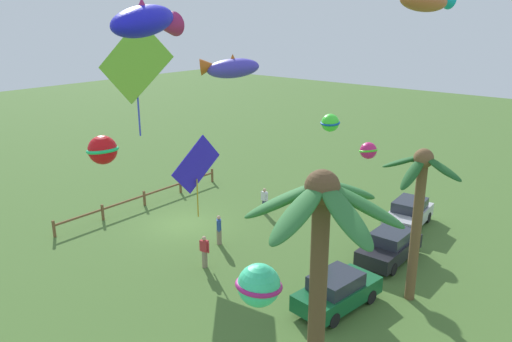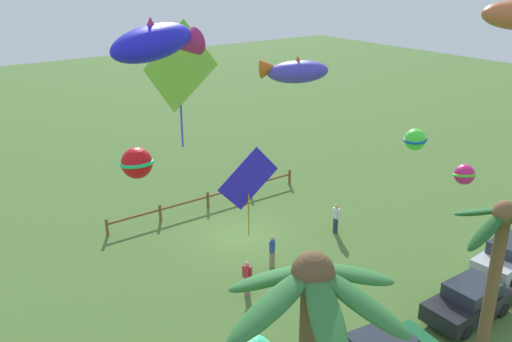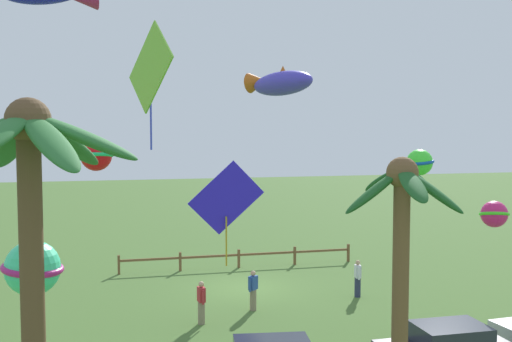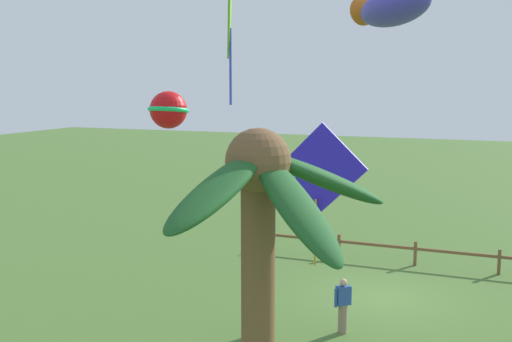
{
  "view_description": "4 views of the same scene",
  "coord_description": "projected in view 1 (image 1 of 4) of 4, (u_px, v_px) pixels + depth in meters",
  "views": [
    {
      "loc": [
        17.6,
        19.95,
        11.43
      ],
      "look_at": [
        0.89,
        6.18,
        4.64
      ],
      "focal_mm": 35.11,
      "sensor_mm": 36.0,
      "label": 1
    },
    {
      "loc": [
        14.11,
        20.87,
        13.21
      ],
      "look_at": [
        2.53,
        4.92,
        5.69
      ],
      "focal_mm": 38.45,
      "sensor_mm": 36.0,
      "label": 2
    },
    {
      "loc": [
        6.12,
        26.57,
        7.21
      ],
      "look_at": [
        1.14,
        6.47,
        5.75
      ],
      "focal_mm": 43.18,
      "sensor_mm": 36.0,
      "label": 3
    },
    {
      "loc": [
        -3.41,
        19.67,
        7.03
      ],
      "look_at": [
        2.15,
        5.82,
        4.88
      ],
      "focal_mm": 43.13,
      "sensor_mm": 36.0,
      "label": 4
    }
  ],
  "objects": [
    {
      "name": "palm_tree_0",
      "position": [
        420.0,
        193.0,
        19.72
      ],
      "size": [
        2.91,
        3.34,
        6.52
      ],
      "color": "brown",
      "rests_on": "ground"
    },
    {
      "name": "kite_diamond_3",
      "position": [
        135.0,
        64.0,
        20.98
      ],
      "size": [
        1.48,
        3.26,
        4.93
      ],
      "color": "#74C030"
    },
    {
      "name": "kite_ball_8",
      "position": [
        259.0,
        285.0,
        14.34
      ],
      "size": [
        1.84,
        1.83,
        1.26
      ],
      "color": "#3FEBA1"
    },
    {
      "name": "parked_car_1",
      "position": [
        390.0,
        246.0,
        24.14
      ],
      "size": [
        3.91,
        1.76,
        1.51
      ],
      "color": "black",
      "rests_on": "ground"
    },
    {
      "name": "kite_ball_7",
      "position": [
        103.0,
        150.0,
        20.31
      ],
      "size": [
        1.33,
        1.34,
        1.19
      ],
      "color": "red"
    },
    {
      "name": "kite_fish_0",
      "position": [
        229.0,
        68.0,
        24.22
      ],
      "size": [
        2.75,
        2.85,
        1.26
      ],
      "color": "#4238C0"
    },
    {
      "name": "ground_plane",
      "position": [
        182.0,
        224.0,
        28.49
      ],
      "size": [
        120.0,
        120.0,
        0.0
      ],
      "primitive_type": "plane",
      "color": "#476B2D"
    },
    {
      "name": "kite_fish_5",
      "position": [
        427.0,
        0.0,
        17.49
      ],
      "size": [
        2.5,
        1.74,
        1.0
      ],
      "color": "#B75D31"
    },
    {
      "name": "rail_fence",
      "position": [
        144.0,
        196.0,
        31.16
      ],
      "size": [
        12.22,
        0.12,
        0.95
      ],
      "color": "brown",
      "rests_on": "ground"
    },
    {
      "name": "kite_diamond_1",
      "position": [
        196.0,
        166.0,
        24.33
      ],
      "size": [
        3.04,
        0.6,
        4.21
      ],
      "color": "#2F1FE6"
    },
    {
      "name": "spectator_0",
      "position": [
        204.0,
        251.0,
        23.45
      ],
      "size": [
        0.28,
        0.55,
        1.59
      ],
      "color": "gray",
      "rests_on": "ground"
    },
    {
      "name": "parked_car_0",
      "position": [
        337.0,
        291.0,
        20.24
      ],
      "size": [
        4.09,
        2.2,
        1.51
      ],
      "color": "#145B2D",
      "rests_on": "ground"
    },
    {
      "name": "kite_ball_9",
      "position": [
        330.0,
        123.0,
        26.44
      ],
      "size": [
        1.16,
        1.16,
        0.95
      ],
      "color": "#42EE35"
    },
    {
      "name": "kite_fish_6",
      "position": [
        147.0,
        21.0,
        15.0
      ],
      "size": [
        3.01,
        1.72,
        1.29
      ],
      "color": "#1A1AD4"
    },
    {
      "name": "spectator_1",
      "position": [
        264.0,
        201.0,
        29.85
      ],
      "size": [
        0.29,
        0.54,
        1.59
      ],
      "color": "#2D3351",
      "rests_on": "ground"
    },
    {
      "name": "palm_tree_1",
      "position": [
        321.0,
        241.0,
        12.78
      ],
      "size": [
        4.36,
        4.09,
        7.81
      ],
      "color": "brown",
      "rests_on": "ground"
    },
    {
      "name": "parked_car_2",
      "position": [
        409.0,
        213.0,
        28.11
      ],
      "size": [
        4.02,
        2.0,
        1.51
      ],
      "color": "#BCBCC1",
      "rests_on": "ground"
    },
    {
      "name": "kite_ball_4",
      "position": [
        368.0,
        151.0,
        28.0
      ],
      "size": [
        1.37,
        1.37,
        0.94
      ],
      "color": "#D5206B"
    },
    {
      "name": "spectator_2",
      "position": [
        219.0,
        230.0,
        25.83
      ],
      "size": [
        0.43,
        0.43,
        1.59
      ],
      "color": "gray",
      "rests_on": "ground"
    }
  ]
}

